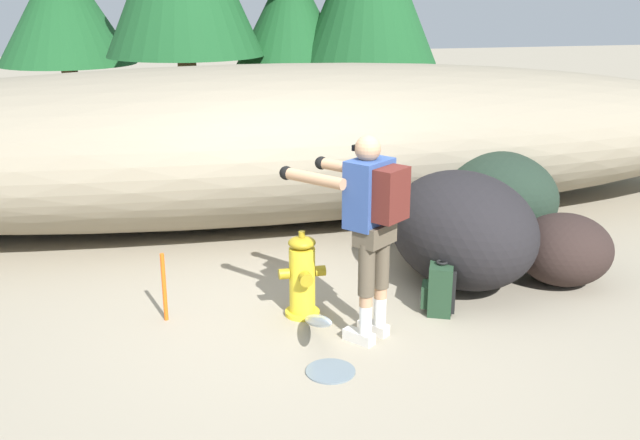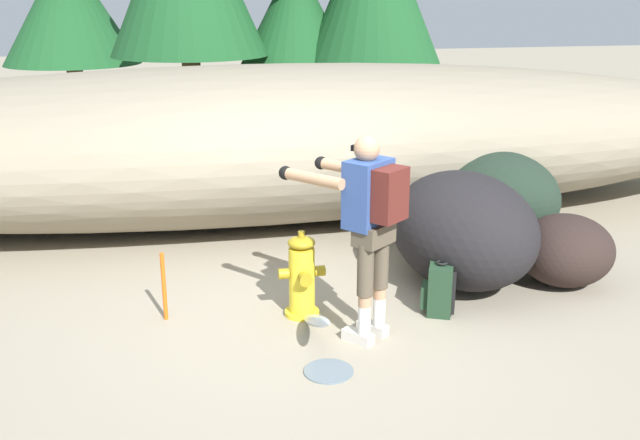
# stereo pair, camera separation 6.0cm
# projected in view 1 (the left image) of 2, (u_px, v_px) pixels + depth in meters

# --- Properties ---
(ground_plane) EXTENTS (56.00, 56.00, 0.04)m
(ground_plane) POSITION_uv_depth(u_px,v_px,m) (326.00, 325.00, 6.06)
(ground_plane) COLOR gray
(dirt_embankment) EXTENTS (13.56, 3.20, 1.85)m
(dirt_embankment) POSITION_uv_depth(u_px,v_px,m) (265.00, 142.00, 8.69)
(dirt_embankment) COLOR gray
(dirt_embankment) RESTS_ON ground_plane
(fire_hydrant) EXTENTS (0.40, 0.35, 0.76)m
(fire_hydrant) POSITION_uv_depth(u_px,v_px,m) (302.00, 277.00, 6.10)
(fire_hydrant) COLOR yellow
(fire_hydrant) RESTS_ON ground_plane
(hydrant_water_jet) EXTENTS (0.37, 1.05, 0.45)m
(hydrant_water_jet) POSITION_uv_depth(u_px,v_px,m) (319.00, 328.00, 5.56)
(hydrant_water_jet) COLOR silver
(hydrant_water_jet) RESTS_ON ground_plane
(utility_worker) EXTENTS (0.90, 1.00, 1.65)m
(utility_worker) POSITION_uv_depth(u_px,v_px,m) (369.00, 213.00, 5.49)
(utility_worker) COLOR beige
(utility_worker) RESTS_ON ground_plane
(spare_backpack) EXTENTS (0.35, 0.36, 0.47)m
(spare_backpack) POSITION_uv_depth(u_px,v_px,m) (440.00, 289.00, 6.21)
(spare_backpack) COLOR #1E3823
(spare_backpack) RESTS_ON ground_plane
(boulder_large) EXTENTS (1.41, 1.77, 1.07)m
(boulder_large) POSITION_uv_depth(u_px,v_px,m) (462.00, 229.00, 6.76)
(boulder_large) COLOR black
(boulder_large) RESTS_ON ground_plane
(boulder_mid) EXTENTS (1.66, 1.75, 1.01)m
(boulder_mid) POSITION_uv_depth(u_px,v_px,m) (494.00, 196.00, 7.93)
(boulder_mid) COLOR #1D2C21
(boulder_mid) RESTS_ON ground_plane
(boulder_small) EXTENTS (0.98, 0.95, 0.68)m
(boulder_small) POSITION_uv_depth(u_px,v_px,m) (564.00, 249.00, 6.79)
(boulder_small) COLOR black
(boulder_small) RESTS_ON ground_plane
(survey_stake) EXTENTS (0.04, 0.04, 0.60)m
(survey_stake) POSITION_uv_depth(u_px,v_px,m) (164.00, 287.00, 6.02)
(survey_stake) COLOR #E55914
(survey_stake) RESTS_ON ground_plane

